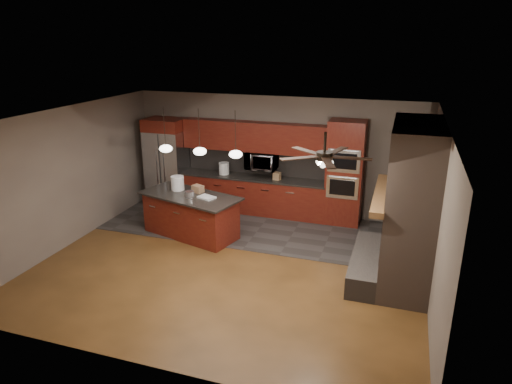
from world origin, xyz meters
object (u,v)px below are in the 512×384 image
at_px(refrigerator, 167,162).
at_px(paint_can, 190,194).
at_px(counter_box, 277,176).
at_px(oven_tower, 345,173).
at_px(counter_bucket, 224,168).
at_px(kitchen_island, 191,215).
at_px(white_bucket, 178,183).
at_px(cardboard_box, 198,189).
at_px(microwave, 262,161).
at_px(paint_tray, 207,197).

distance_m(refrigerator, paint_can, 2.32).
bearing_deg(counter_box, oven_tower, 12.29).
bearing_deg(counter_bucket, refrigerator, -176.93).
relative_size(kitchen_island, white_bucket, 7.64).
bearing_deg(cardboard_box, counter_bucket, 110.80).
height_order(counter_bucket, counter_box, counter_bucket).
bearing_deg(cardboard_box, kitchen_island, -89.14).
relative_size(kitchen_island, counter_box, 13.00).
xyz_separation_m(microwave, refrigerator, (-2.46, -0.13, -0.20)).
relative_size(oven_tower, kitchen_island, 1.02).
bearing_deg(counter_box, refrigerator, -168.65).
relative_size(microwave, counter_box, 4.07).
height_order(oven_tower, kitchen_island, oven_tower).
height_order(refrigerator, paint_tray, refrigerator).
bearing_deg(oven_tower, white_bucket, -156.32).
relative_size(white_bucket, cardboard_box, 1.30).
height_order(microwave, refrigerator, refrigerator).
height_order(kitchen_island, white_bucket, white_bucket).
xyz_separation_m(cardboard_box, counter_bucket, (0.00, 1.50, 0.05)).
relative_size(refrigerator, paint_tray, 6.35).
relative_size(oven_tower, paint_tray, 6.89).
bearing_deg(microwave, paint_can, -116.94).
xyz_separation_m(oven_tower, paint_tray, (-2.58, -1.79, -0.25)).
xyz_separation_m(white_bucket, paint_tray, (0.82, -0.30, -0.14)).
bearing_deg(microwave, cardboard_box, -121.35).
bearing_deg(kitchen_island, counter_box, 64.75).
xyz_separation_m(kitchen_island, white_bucket, (-0.40, 0.23, 0.61)).
relative_size(oven_tower, cardboard_box, 10.10).
xyz_separation_m(refrigerator, kitchen_island, (1.43, -1.65, -0.63)).
height_order(oven_tower, microwave, oven_tower).
bearing_deg(cardboard_box, microwave, 79.54).
relative_size(kitchen_island, paint_tray, 6.77).
relative_size(paint_can, cardboard_box, 0.82).
distance_m(microwave, kitchen_island, 2.22).
relative_size(kitchen_island, counter_bucket, 8.19).
bearing_deg(paint_can, microwave, 63.06).
distance_m(cardboard_box, counter_bucket, 1.50).
xyz_separation_m(paint_tray, cardboard_box, (-0.34, 0.30, 0.06)).
bearing_deg(cardboard_box, paint_can, -72.85).
relative_size(paint_can, paint_tray, 0.56).
xyz_separation_m(oven_tower, microwave, (-1.98, 0.06, 0.11)).
xyz_separation_m(oven_tower, cardboard_box, (-2.92, -1.49, -0.20)).
bearing_deg(counter_box, kitchen_island, -119.91).
height_order(cardboard_box, counter_bucket, counter_bucket).
distance_m(refrigerator, counter_box, 2.87).
bearing_deg(white_bucket, cardboard_box, -0.28).
distance_m(refrigerator, kitchen_island, 2.27).
height_order(microwave, kitchen_island, microwave).
relative_size(kitchen_island, cardboard_box, 9.92).
bearing_deg(kitchen_island, microwave, 75.37).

